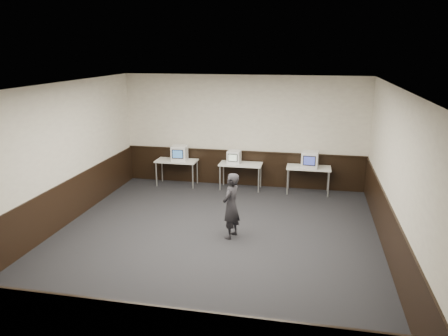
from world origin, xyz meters
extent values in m
plane|color=black|center=(0.00, 0.00, 0.00)|extent=(8.00, 8.00, 0.00)
plane|color=white|center=(0.00, 0.00, 3.20)|extent=(8.00, 8.00, 0.00)
plane|color=beige|center=(0.00, 4.00, 1.60)|extent=(7.00, 0.00, 7.00)
plane|color=beige|center=(0.00, -4.00, 1.60)|extent=(7.00, 0.00, 7.00)
plane|color=beige|center=(-3.50, 0.00, 1.60)|extent=(0.00, 8.00, 8.00)
plane|color=beige|center=(3.50, 0.00, 1.60)|extent=(0.00, 8.00, 8.00)
cube|color=black|center=(0.00, 3.98, 0.50)|extent=(6.98, 0.04, 1.00)
cube|color=black|center=(-3.48, 0.00, 0.50)|extent=(0.04, 7.98, 1.00)
cube|color=black|center=(3.48, 0.00, 0.50)|extent=(0.04, 7.98, 1.00)
cube|color=black|center=(0.00, 3.96, 1.02)|extent=(6.98, 0.06, 0.04)
cube|color=silver|center=(-1.90, 3.60, 0.73)|extent=(1.20, 0.60, 0.04)
cylinder|color=#999999|center=(-2.45, 3.35, 0.35)|extent=(0.04, 0.04, 0.71)
cylinder|color=#999999|center=(-1.35, 3.35, 0.35)|extent=(0.04, 0.04, 0.71)
cylinder|color=#999999|center=(-2.45, 3.85, 0.35)|extent=(0.04, 0.04, 0.71)
cylinder|color=#999999|center=(-1.35, 3.85, 0.35)|extent=(0.04, 0.04, 0.71)
cube|color=silver|center=(0.00, 3.60, 0.73)|extent=(1.20, 0.60, 0.04)
cylinder|color=#999999|center=(-0.55, 3.35, 0.35)|extent=(0.04, 0.04, 0.71)
cylinder|color=#999999|center=(0.55, 3.35, 0.35)|extent=(0.04, 0.04, 0.71)
cylinder|color=#999999|center=(-0.55, 3.85, 0.35)|extent=(0.04, 0.04, 0.71)
cylinder|color=#999999|center=(0.55, 3.85, 0.35)|extent=(0.04, 0.04, 0.71)
cube|color=silver|center=(1.90, 3.60, 0.73)|extent=(1.20, 0.60, 0.04)
cylinder|color=#999999|center=(1.35, 3.35, 0.35)|extent=(0.04, 0.04, 0.71)
cylinder|color=#999999|center=(2.45, 3.35, 0.35)|extent=(0.04, 0.04, 0.71)
cylinder|color=#999999|center=(1.35, 3.85, 0.35)|extent=(0.04, 0.04, 0.71)
cylinder|color=#999999|center=(2.45, 3.85, 0.35)|extent=(0.04, 0.04, 0.71)
cube|color=white|center=(-1.81, 3.60, 0.97)|extent=(0.47, 0.49, 0.43)
cube|color=black|center=(-1.79, 3.37, 0.99)|extent=(0.33, 0.04, 0.26)
cube|color=#3E75B9|center=(-1.79, 3.36, 0.99)|extent=(0.28, 0.02, 0.22)
cube|color=white|center=(-0.19, 3.61, 0.93)|extent=(0.37, 0.39, 0.36)
cube|color=black|center=(-0.20, 3.42, 0.95)|extent=(0.27, 0.02, 0.22)
cube|color=silver|center=(-0.20, 3.41, 0.95)|extent=(0.23, 0.01, 0.18)
cube|color=white|center=(1.93, 3.56, 0.97)|extent=(0.48, 0.50, 0.44)
cube|color=black|center=(1.91, 3.32, 0.99)|extent=(0.33, 0.04, 0.27)
cube|color=#323C96|center=(1.91, 3.31, 0.99)|extent=(0.29, 0.03, 0.22)
imported|color=black|center=(0.35, 0.26, 0.71)|extent=(0.48, 0.59, 1.42)
camera|label=1|loc=(1.93, -8.22, 3.91)|focal=35.00mm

